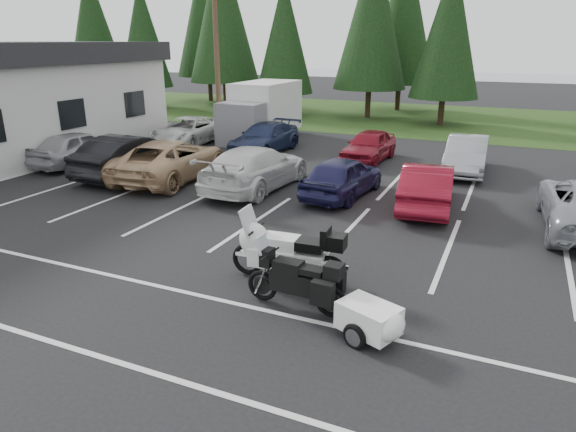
# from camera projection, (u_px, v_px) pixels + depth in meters

# --- Properties ---
(ground) EXTENTS (120.00, 120.00, 0.00)m
(ground) POSITION_uv_depth(u_px,v_px,m) (313.00, 245.00, 13.14)
(ground) COLOR black
(ground) RESTS_ON ground
(grass_strip) EXTENTS (80.00, 16.00, 0.01)m
(grass_strip) POSITION_uv_depth(u_px,v_px,m) (445.00, 119.00, 33.87)
(grass_strip) COLOR #1D3510
(grass_strip) RESTS_ON ground
(lake_water) EXTENTS (70.00, 50.00, 0.02)m
(lake_water) POSITION_uv_depth(u_px,v_px,m) (519.00, 86.00, 59.11)
(lake_water) COLOR slate
(lake_water) RESTS_ON ground
(utility_pole) EXTENTS (1.60, 0.26, 9.00)m
(utility_pole) POSITION_uv_depth(u_px,v_px,m) (216.00, 46.00, 25.82)
(utility_pole) COLOR #473321
(utility_pole) RESTS_ON ground
(box_truck) EXTENTS (2.40, 5.60, 2.90)m
(box_truck) POSITION_uv_depth(u_px,v_px,m) (257.00, 112.00, 26.54)
(box_truck) COLOR silver
(box_truck) RESTS_ON ground
(stall_markings) EXTENTS (32.00, 16.00, 0.01)m
(stall_markings) POSITION_uv_depth(u_px,v_px,m) (338.00, 221.00, 14.86)
(stall_markings) COLOR silver
(stall_markings) RESTS_ON ground
(conifer_0) EXTENTS (4.58, 4.58, 10.66)m
(conifer_0) POSITION_uv_depth(u_px,v_px,m) (92.00, 24.00, 41.32)
(conifer_0) COLOR #332316
(conifer_0) RESTS_ON ground
(conifer_1) EXTENTS (3.96, 3.96, 9.22)m
(conifer_1) POSITION_uv_depth(u_px,v_px,m) (143.00, 34.00, 38.16)
(conifer_1) COLOR #332316
(conifer_1) RESTS_ON ground
(conifer_2) EXTENTS (5.10, 5.10, 11.89)m
(conifer_2) POSITION_uv_depth(u_px,v_px,m) (222.00, 11.00, 36.73)
(conifer_2) COLOR #332316
(conifer_2) RESTS_ON ground
(conifer_3) EXTENTS (3.87, 3.87, 9.02)m
(conifer_3) POSITION_uv_depth(u_px,v_px,m) (284.00, 35.00, 33.95)
(conifer_3) COLOR #332316
(conifer_3) RESTS_ON ground
(conifer_4) EXTENTS (4.80, 4.80, 11.17)m
(conifer_4) POSITION_uv_depth(u_px,v_px,m) (372.00, 14.00, 32.72)
(conifer_4) COLOR #332316
(conifer_4) RESTS_ON ground
(conifer_5) EXTENTS (4.14, 4.14, 9.63)m
(conifer_5) POSITION_uv_depth(u_px,v_px,m) (449.00, 28.00, 29.96)
(conifer_5) COLOR #332316
(conifer_5) RESTS_ON ground
(conifer_back_a) EXTENTS (5.28, 5.28, 12.30)m
(conifer_back_a) POSITION_uv_depth(u_px,v_px,m) (207.00, 11.00, 41.81)
(conifer_back_a) COLOR #332316
(conifer_back_a) RESTS_ON ground
(conifer_back_b) EXTENTS (4.97, 4.97, 11.58)m
(conifer_back_b) POSITION_uv_depth(u_px,v_px,m) (404.00, 13.00, 36.23)
(conifer_back_b) COLOR #332316
(conifer_back_b) RESTS_ON ground
(car_near_0) EXTENTS (1.82, 4.32, 1.46)m
(car_near_0) POSITION_uv_depth(u_px,v_px,m) (79.00, 148.00, 21.39)
(car_near_0) COLOR #A6A7AB
(car_near_0) RESTS_ON ground
(car_near_1) EXTENTS (1.80, 4.88, 1.60)m
(car_near_1) POSITION_uv_depth(u_px,v_px,m) (130.00, 155.00, 19.62)
(car_near_1) COLOR black
(car_near_1) RESTS_ON ground
(car_near_2) EXTENTS (3.01, 5.62, 1.50)m
(car_near_2) POSITION_uv_depth(u_px,v_px,m) (170.00, 160.00, 19.15)
(car_near_2) COLOR tan
(car_near_2) RESTS_ON ground
(car_near_3) EXTENTS (2.31, 5.27, 1.51)m
(car_near_3) POSITION_uv_depth(u_px,v_px,m) (256.00, 168.00, 17.94)
(car_near_3) COLOR silver
(car_near_3) RESTS_ON ground
(car_near_4) EXTENTS (2.01, 4.16, 1.37)m
(car_near_4) POSITION_uv_depth(u_px,v_px,m) (343.00, 176.00, 17.06)
(car_near_4) COLOR #1A1A41
(car_near_4) RESTS_ON ground
(car_near_5) EXTENTS (1.93, 4.41, 1.41)m
(car_near_5) POSITION_uv_depth(u_px,v_px,m) (427.00, 186.00, 15.88)
(car_near_5) COLOR maroon
(car_near_5) RESTS_ON ground
(car_far_0) EXTENTS (2.53, 4.97, 1.34)m
(car_far_0) POSITION_uv_depth(u_px,v_px,m) (187.00, 131.00, 25.57)
(car_far_0) COLOR silver
(car_far_0) RESTS_ON ground
(car_far_1) EXTENTS (2.14, 4.69, 1.33)m
(car_far_1) POSITION_uv_depth(u_px,v_px,m) (265.00, 138.00, 23.84)
(car_far_1) COLOR #1B2445
(car_far_1) RESTS_ON ground
(car_far_2) EXTENTS (1.80, 4.01, 1.34)m
(car_far_2) POSITION_uv_depth(u_px,v_px,m) (369.00, 146.00, 22.06)
(car_far_2) COLOR maroon
(car_far_2) RESTS_ON ground
(car_far_3) EXTENTS (1.66, 4.34, 1.41)m
(car_far_3) POSITION_uv_depth(u_px,v_px,m) (466.00, 155.00, 20.15)
(car_far_3) COLOR gray
(car_far_3) RESTS_ON ground
(touring_motorcycle) EXTENTS (2.95, 1.09, 1.60)m
(touring_motorcycle) POSITION_uv_depth(u_px,v_px,m) (288.00, 247.00, 10.95)
(touring_motorcycle) COLOR white
(touring_motorcycle) RESTS_ON ground
(cargo_trailer) EXTENTS (1.66, 1.30, 0.68)m
(cargo_trailer) POSITION_uv_depth(u_px,v_px,m) (368.00, 322.00, 8.93)
(cargo_trailer) COLOR white
(cargo_trailer) RESTS_ON ground
(adventure_motorcycle) EXTENTS (2.38, 0.93, 1.42)m
(adventure_motorcycle) POSITION_uv_depth(u_px,v_px,m) (295.00, 275.00, 9.84)
(adventure_motorcycle) COLOR black
(adventure_motorcycle) RESTS_ON ground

